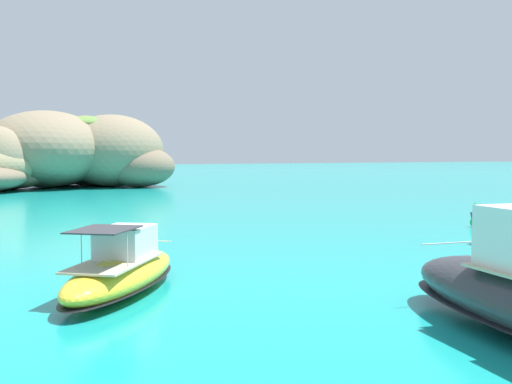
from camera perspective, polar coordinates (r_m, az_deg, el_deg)
islet_large at (r=78.99m, az=-16.77°, el=3.53°), size 25.56×24.66×9.58m
motorboat_yellow at (r=18.78m, az=-12.94°, el=-7.53°), size 5.59×6.92×2.18m
channel_buoy at (r=36.60m, az=20.59°, el=-2.70°), size 0.56×0.56×1.48m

